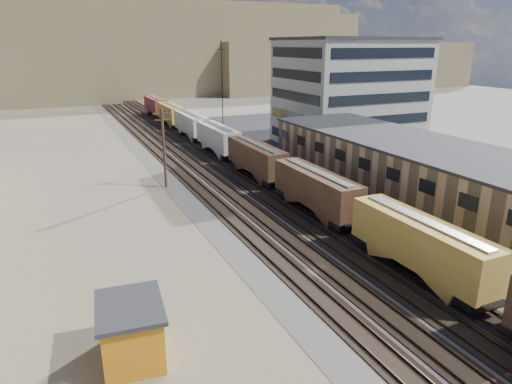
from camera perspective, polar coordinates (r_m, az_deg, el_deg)
name	(u,v)px	position (r m, az deg, el deg)	size (l,w,h in m)	color
ground	(507,377)	(30.22, 28.89, -19.61)	(300.00, 300.00, 0.00)	#6B6356
ballast_bed	(209,166)	(68.65, -5.85, 3.31)	(18.00, 200.00, 0.06)	#4C4742
dirt_yard	(71,205)	(55.78, -22.16, -1.47)	(24.00, 180.00, 0.03)	#6E664C
asphalt_lot	(393,174)	(66.77, 16.78, 2.20)	(26.00, 120.00, 0.04)	#232326
rail_tracks	(206,165)	(68.46, -6.28, 3.33)	(11.40, 200.00, 0.24)	black
freight_train	(235,146)	(68.33, -2.61, 5.70)	(3.00, 119.74, 4.46)	black
warehouse	(407,172)	(54.13, 18.34, 2.43)	(12.40, 40.40, 7.25)	tan
office_tower	(349,92)	(84.17, 11.50, 12.16)	(22.60, 18.60, 18.45)	#9E998E
utility_pole_north	(164,146)	(57.69, -11.45, 5.60)	(2.20, 0.32, 10.00)	#382619
radio_mast	(222,95)	(78.29, -4.24, 11.94)	(1.20, 0.16, 18.00)	black
hills_north	(103,53)	(182.20, -18.56, 16.12)	(265.00, 80.00, 32.00)	brown
maintenance_shed	(132,331)	(28.06, -15.28, -16.40)	(4.14, 5.11, 3.49)	orange
parked_car_blue	(359,156)	(73.04, 12.78, 4.46)	(2.60, 5.65, 1.57)	navy
parked_car_far	(418,149)	(80.31, 19.59, 5.12)	(1.99, 4.95, 1.69)	silver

